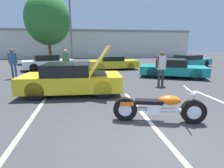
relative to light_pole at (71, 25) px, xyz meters
The scene contains 15 objects.
ground_plane 17.08m from the light_pole, 80.32° to the right, with size 80.00×80.00×0.00m, color #38383A.
parking_stripe_foreground 15.70m from the light_pole, 91.46° to the right, with size 0.12×5.40×0.01m, color white.
parking_stripe_middle 15.96m from the light_pole, 79.21° to the right, with size 0.12×5.40×0.01m, color white.
far_building 11.04m from the light_pole, 75.18° to the left, with size 32.00×4.20×4.40m.
light_pole is the anchor object (origin of this frame).
tree_background 4.15m from the light_pole, 134.55° to the left, with size 5.12×5.12×7.91m.
motorcycle 16.02m from the light_pole, 78.44° to the right, with size 2.43×0.94×0.96m.
show_car_hood_open 12.53m from the light_pole, 87.00° to the right, with size 4.23×2.06×2.04m.
parked_car_left_row 5.62m from the light_pole, 114.96° to the right, with size 4.48×3.17×1.27m.
parked_car_mid_left_row 6.86m from the light_pole, 51.83° to the right, with size 4.19×2.23×1.12m.
parked_car_mid_right_row 11.78m from the light_pole, 52.40° to the right, with size 4.47×3.34×1.17m.
parked_car_right_row 12.25m from the light_pole, 22.42° to the right, with size 5.03×3.51×1.16m.
spectator_near_motorcycle 8.95m from the light_pole, 112.31° to the right, with size 0.52×0.24×1.84m.
spectator_by_show_car 7.17m from the light_pole, 91.09° to the right, with size 0.52×0.23×1.76m.
spectator_midground 12.62m from the light_pole, 65.65° to the right, with size 0.52×0.23×1.75m.
Camera 1 is at (-1.63, -3.15, 2.07)m, focal length 28.00 mm.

